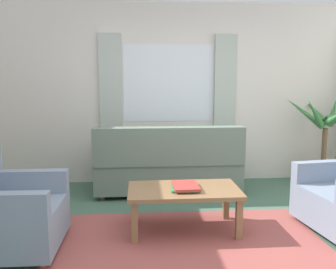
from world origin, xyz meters
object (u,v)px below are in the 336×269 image
at_px(armchair_left, 7,212).
at_px(book_stack_on_table, 185,187).
at_px(coffee_table, 184,194).
at_px(potted_plant, 325,143).
at_px(couch, 168,166).

distance_m(armchair_left, book_stack_on_table, 1.64).
bearing_deg(armchair_left, coffee_table, -78.60).
relative_size(coffee_table, potted_plant, 0.83).
distance_m(armchair_left, coffee_table, 1.64).
relative_size(armchair_left, coffee_table, 0.80).
bearing_deg(coffee_table, armchair_left, -169.36).
xyz_separation_m(couch, book_stack_on_table, (0.07, -1.30, 0.10)).
distance_m(coffee_table, potted_plant, 2.58).
distance_m(couch, potted_plant, 2.24).
relative_size(book_stack_on_table, potted_plant, 0.26).
bearing_deg(book_stack_on_table, potted_plant, 33.32).
bearing_deg(book_stack_on_table, armchair_left, -170.28).
bearing_deg(potted_plant, armchair_left, -155.82).
height_order(couch, book_stack_on_table, couch).
relative_size(armchair_left, book_stack_on_table, 2.56).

